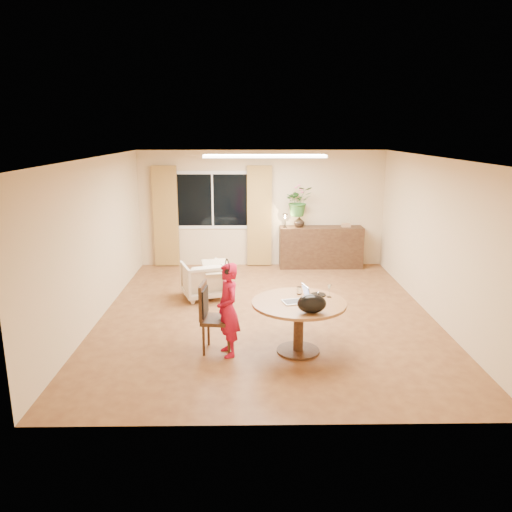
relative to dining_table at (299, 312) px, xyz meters
The scene contains 24 objects.
floor 1.61m from the dining_table, 105.05° to the left, with size 6.50×6.50×0.00m, color brown.
ceiling 2.52m from the dining_table, 105.05° to the left, with size 6.50×6.50×0.00m, color white.
wall_back 4.78m from the dining_table, 94.75° to the left, with size 5.50×5.50×0.00m, color beige.
wall_left 3.54m from the dining_table, 155.15° to the left, with size 6.50×6.50×0.00m, color beige.
wall_right 2.86m from the dining_table, 31.67° to the left, with size 6.50×6.50×0.00m, color beige.
window 5.00m from the dining_table, 107.65° to the left, with size 1.70×0.03×1.30m.
curtain_left 5.29m from the dining_table, 118.87° to the left, with size 0.55×0.08×2.25m, color brown.
curtain_right 4.67m from the dining_table, 95.47° to the left, with size 0.55×0.08×2.25m, color brown.
ceiling_panel 3.34m from the dining_table, 98.38° to the left, with size 2.20×0.35×0.05m, color white.
dining_table is the anchor object (origin of this frame).
dining_chair 1.12m from the dining_table, behind, with size 0.47×0.43×0.99m, color black, non-canonical shape.
child 0.98m from the dining_table, behind, with size 0.31×0.47×1.30m, color red.
laptop 0.28m from the dining_table, 156.83° to the right, with size 0.36×0.24×0.24m, color #B7B7BC, non-canonical shape.
tumbler 0.39m from the dining_table, 84.10° to the left, with size 0.07×0.07×0.11m, color white, non-canonical shape.
wine_glass 0.54m from the dining_table, 22.87° to the left, with size 0.06×0.06×0.19m, color white, non-canonical shape.
pot_lid 0.44m from the dining_table, 41.42° to the left, with size 0.21×0.21×0.04m, color white, non-canonical shape.
handbag 0.54m from the dining_table, 75.35° to the right, with size 0.38×0.22×0.25m, color black, non-canonical shape.
armchair 2.83m from the dining_table, 122.74° to the left, with size 0.72×0.74×0.67m, color beige.
throw 2.62m from the dining_table, 119.35° to the left, with size 0.45×0.55×0.03m, color beige, non-canonical shape.
sideboard 4.56m from the dining_table, 78.09° to the left, with size 1.85×0.45×0.93m, color black.
vase 4.51m from the dining_table, 84.40° to the left, with size 0.24×0.24×0.25m, color black.
bouquet 4.58m from the dining_table, 84.72° to the left, with size 0.59×0.51×0.66m, color #336325.
book_stack 4.72m from the dining_table, 71.56° to the left, with size 0.20×0.15×0.08m, color #8E6548, non-canonical shape.
desk_lamp 4.45m from the dining_table, 88.42° to the left, with size 0.13×0.13×0.32m, color black, non-canonical shape.
Camera 1 is at (-0.30, -7.90, 3.00)m, focal length 35.00 mm.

